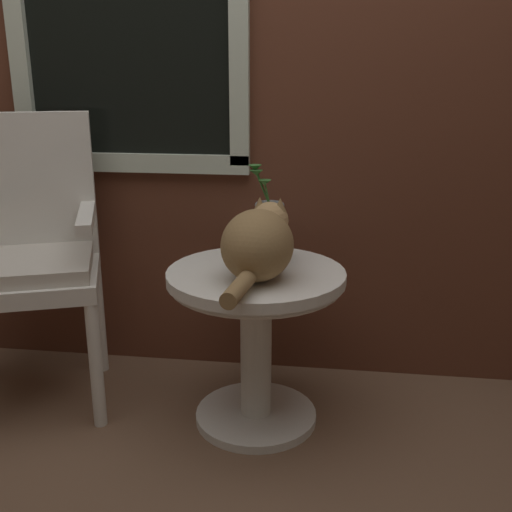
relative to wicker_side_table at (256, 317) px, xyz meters
name	(u,v)px	position (x,y,z in m)	size (l,w,h in m)	color
ground_plane	(198,458)	(-0.15, -0.25, -0.39)	(6.00, 6.00, 0.00)	brown
back_wall	(226,30)	(-0.17, 0.43, 0.92)	(4.00, 0.07, 2.60)	#562D1E
wicker_side_table	(256,317)	(0.00, 0.00, 0.00)	(0.58, 0.58, 0.55)	silver
wicker_chair	(29,245)	(-0.82, 0.08, 0.19)	(0.59, 0.59, 1.03)	silver
cat	(259,243)	(0.02, -0.07, 0.27)	(0.25, 0.53, 0.23)	olive
pewter_vase_with_ivy	(269,231)	(0.03, 0.13, 0.26)	(0.14, 0.14, 0.32)	slate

